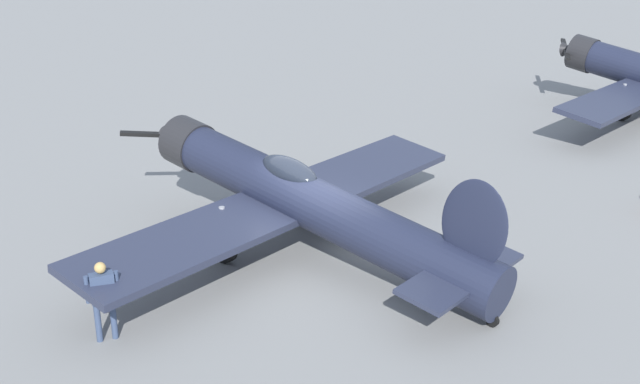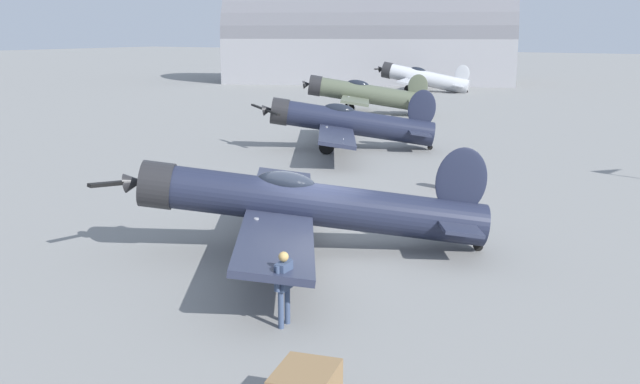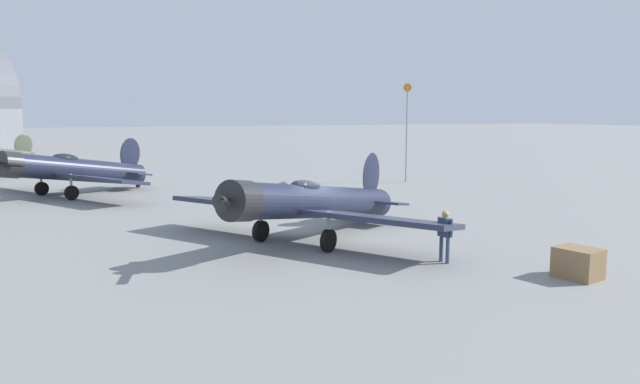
# 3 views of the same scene
# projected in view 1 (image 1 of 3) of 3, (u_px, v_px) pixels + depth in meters

# --- Properties ---
(ground_plane) EXTENTS (400.00, 400.00, 0.00)m
(ground_plane) POSITION_uv_depth(u_px,v_px,m) (320.00, 261.00, 19.01)
(ground_plane) COLOR gray
(airplane_foreground) EXTENTS (9.60, 10.92, 3.18)m
(airplane_foreground) POSITION_uv_depth(u_px,v_px,m) (304.00, 201.00, 18.81)
(airplane_foreground) COLOR #1E2338
(airplane_foreground) RESTS_ON ground_plane
(ground_crew_mechanic) EXTENTS (0.28, 0.66, 1.70)m
(ground_crew_mechanic) POSITION_uv_depth(u_px,v_px,m) (103.00, 294.00, 15.33)
(ground_crew_mechanic) COLOR #384766
(ground_crew_mechanic) RESTS_ON ground_plane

